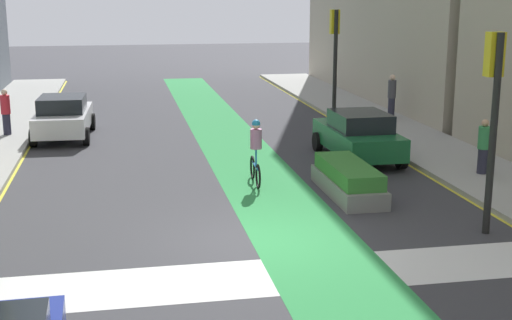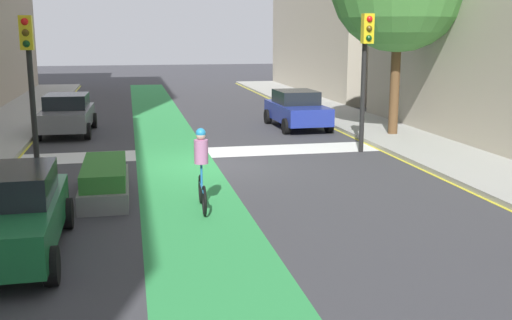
% 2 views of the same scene
% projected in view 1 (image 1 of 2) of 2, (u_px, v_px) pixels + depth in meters
% --- Properties ---
extents(ground_plane, '(120.00, 120.00, 0.00)m').
position_uv_depth(ground_plane, '(257.00, 241.00, 15.40)').
color(ground_plane, '#38383D').
extents(bike_lane_paint, '(2.40, 60.00, 0.01)m').
position_uv_depth(bike_lane_paint, '(304.00, 238.00, 15.59)').
color(bike_lane_paint, '#2D8C47').
rests_on(bike_lane_paint, ground_plane).
extents(crosswalk_band, '(12.00, 1.80, 0.01)m').
position_uv_depth(crosswalk_band, '(276.00, 276.00, 13.48)').
color(crosswalk_band, silver).
rests_on(crosswalk_band, ground_plane).
extents(curb_stripe_right, '(0.16, 60.00, 0.01)m').
position_uv_depth(curb_stripe_right, '(510.00, 224.00, 16.49)').
color(curb_stripe_right, yellow).
rests_on(curb_stripe_right, ground_plane).
extents(traffic_signal_near_right, '(0.35, 0.52, 4.43)m').
position_uv_depth(traffic_signal_near_right, '(493.00, 95.00, 15.30)').
color(traffic_signal_near_right, black).
rests_on(traffic_signal_near_right, ground_plane).
extents(traffic_signal_far_right, '(0.35, 0.52, 4.59)m').
position_uv_depth(traffic_signal_far_right, '(335.00, 45.00, 28.25)').
color(traffic_signal_far_right, black).
rests_on(traffic_signal_far_right, ground_plane).
extents(car_green_right_far, '(2.05, 4.22, 1.57)m').
position_uv_depth(car_green_right_far, '(358.00, 135.00, 22.67)').
color(car_green_right_far, '#196033').
rests_on(car_green_right_far, ground_plane).
extents(car_white_left_far, '(2.15, 4.27, 1.57)m').
position_uv_depth(car_white_left_far, '(63.00, 117.00, 26.07)').
color(car_white_left_far, silver).
rests_on(car_white_left_far, ground_plane).
extents(cyclist_in_lane, '(0.32, 1.73, 1.86)m').
position_uv_depth(cyclist_in_lane, '(256.00, 151.00, 19.71)').
color(cyclist_in_lane, black).
rests_on(cyclist_in_lane, ground_plane).
extents(pedestrian_sidewalk_right_a, '(0.34, 0.34, 1.59)m').
position_uv_depth(pedestrian_sidewalk_right_a, '(483.00, 146.00, 20.35)').
color(pedestrian_sidewalk_right_a, '#262638').
rests_on(pedestrian_sidewalk_right_a, sidewalk_right).
extents(pedestrian_sidewalk_left_a, '(0.34, 0.34, 1.67)m').
position_uv_depth(pedestrian_sidewalk_left_a, '(6.00, 112.00, 25.94)').
color(pedestrian_sidewalk_left_a, '#262638').
rests_on(pedestrian_sidewalk_left_a, sidewalk_left).
extents(pedestrian_sidewalk_right_b, '(0.34, 0.34, 1.80)m').
position_uv_depth(pedestrian_sidewalk_right_b, '(392.00, 96.00, 29.41)').
color(pedestrian_sidewalk_right_b, '#262638').
rests_on(pedestrian_sidewalk_right_b, sidewalk_right).
extents(median_planter, '(1.13, 3.36, 0.85)m').
position_uv_depth(median_planter, '(348.00, 180.00, 18.83)').
color(median_planter, slate).
rests_on(median_planter, ground_plane).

